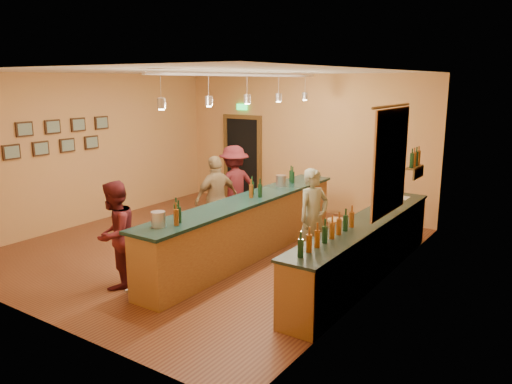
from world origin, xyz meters
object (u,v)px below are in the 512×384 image
Objects in this scene: tasting_bar at (247,223)px; customer_b at (217,199)px; customer_c at (234,186)px; bar_stool at (337,227)px; back_counter at (364,249)px; bartender at (313,218)px; customer_a at (115,235)px.

customer_b reaches higher than tasting_bar.
customer_c reaches higher than bar_stool.
customer_c is at bearing 159.75° from back_counter.
customer_c is at bearing 167.46° from bar_stool.
bartender is at bearing 101.41° from customer_b.
bar_stool is (2.18, 3.04, -0.28)m from customer_a.
bartender is 0.96× the size of customer_c.
customer_a is 2.61m from customer_b.
back_counter is 2.81× the size of customer_a.
bar_stool is (1.30, 0.86, -0.07)m from tasting_bar.
bartender is 2.79m from customer_c.
tasting_bar is 2.01m from customer_c.
customer_c is (-2.52, 1.20, 0.04)m from bartender.
bartender is 0.69m from bar_stool.
bar_stool is at bearing 33.55° from tasting_bar.
customer_a is at bearing 161.59° from bartender.
customer_a is at bearing 19.11° from customer_b.
customer_c is (-0.49, 3.64, 0.05)m from customer_a.
customer_b is (-3.12, 0.25, 0.34)m from back_counter.
bar_stool is at bearing 124.71° from customer_a.
bartender is (-0.94, 0.08, 0.34)m from back_counter.
back_counter is 3.81m from customer_a.
back_counter is 0.89× the size of tasting_bar.
bartender reaches higher than tasting_bar.
back_counter is at bearing 108.78° from customer_a.
customer_a is (-2.03, -2.44, -0.01)m from bartender.
back_counter is at bearing 101.36° from customer_b.
bar_stool is (2.33, 0.44, -0.30)m from customer_b.
customer_b is at bearing 175.49° from back_counter.
bartender is at bearing 12.59° from tasting_bar.
tasting_bar is 7.51× the size of bar_stool.
customer_b reaches higher than back_counter.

